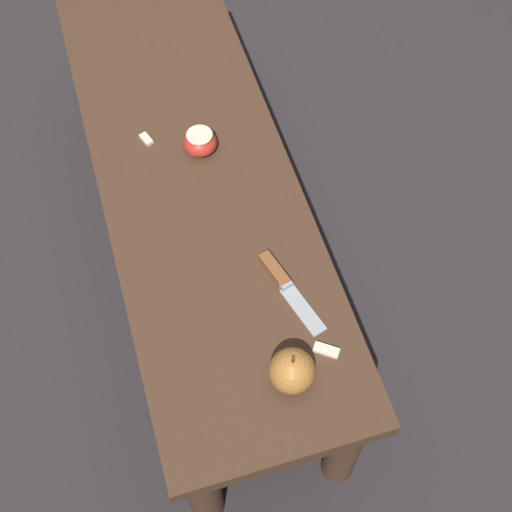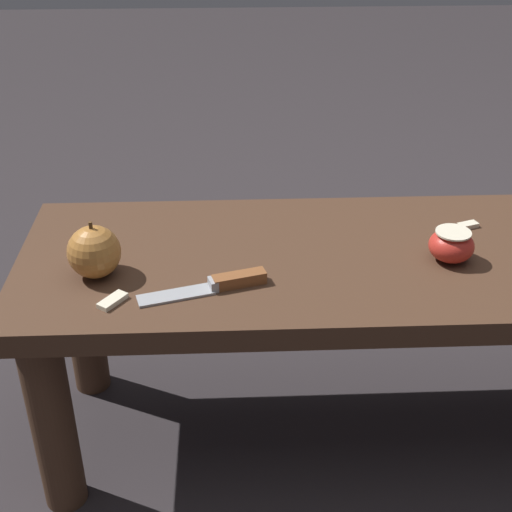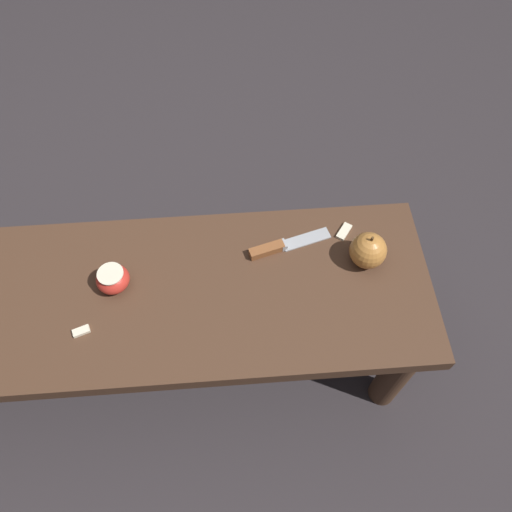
{
  "view_description": "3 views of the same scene",
  "coord_description": "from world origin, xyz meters",
  "px_view_note": "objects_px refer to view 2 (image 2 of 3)",
  "views": [
    {
      "loc": [
        -1.0,
        0.15,
        1.65
      ],
      "look_at": [
        -0.28,
        -0.06,
        0.44
      ],
      "focal_mm": 50.0,
      "sensor_mm": 36.0,
      "label": 1
    },
    {
      "loc": [
        -0.32,
        -1.04,
        1.02
      ],
      "look_at": [
        -0.28,
        -0.06,
        0.44
      ],
      "focal_mm": 50.0,
      "sensor_mm": 36.0,
      "label": 2
    },
    {
      "loc": [
        -0.24,
        0.54,
        1.41
      ],
      "look_at": [
        -0.28,
        -0.06,
        0.44
      ],
      "focal_mm": 35.0,
      "sensor_mm": 36.0,
      "label": 3
    }
  ],
  "objects_px": {
    "wooden_bench": "(413,286)",
    "apple_whole": "(94,252)",
    "apple_cut": "(451,245)",
    "knife": "(221,284)"
  },
  "relations": [
    {
      "from": "knife",
      "to": "apple_cut",
      "type": "height_order",
      "value": "apple_cut"
    },
    {
      "from": "wooden_bench",
      "to": "knife",
      "type": "relative_size",
      "value": 6.65
    },
    {
      "from": "knife",
      "to": "apple_whole",
      "type": "distance_m",
      "value": 0.21
    },
    {
      "from": "wooden_bench",
      "to": "apple_whole",
      "type": "height_order",
      "value": "apple_whole"
    },
    {
      "from": "knife",
      "to": "apple_cut",
      "type": "distance_m",
      "value": 0.39
    },
    {
      "from": "wooden_bench",
      "to": "apple_whole",
      "type": "xyz_separation_m",
      "value": [
        -0.54,
        -0.05,
        0.11
      ]
    },
    {
      "from": "knife",
      "to": "wooden_bench",
      "type": "bearing_deg",
      "value": -179.25
    },
    {
      "from": "knife",
      "to": "apple_whole",
      "type": "relative_size",
      "value": 2.12
    },
    {
      "from": "wooden_bench",
      "to": "apple_cut",
      "type": "distance_m",
      "value": 0.11
    },
    {
      "from": "wooden_bench",
      "to": "knife",
      "type": "xyz_separation_m",
      "value": [
        -0.34,
        -0.1,
        0.08
      ]
    }
  ]
}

